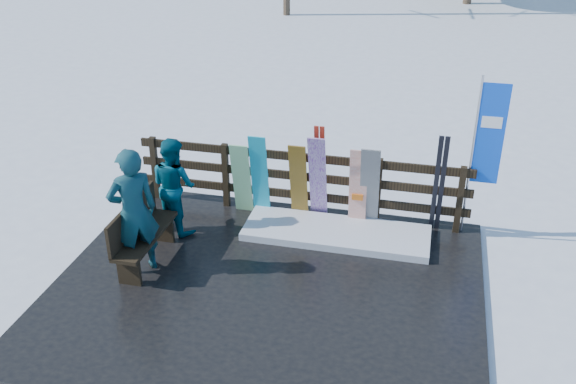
% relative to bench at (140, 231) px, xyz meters
% --- Properties ---
extents(ground, '(700.00, 700.00, 0.00)m').
position_rel_bench_xyz_m(ground, '(1.97, -0.23, -0.60)').
color(ground, white).
rests_on(ground, ground).
extents(deck, '(6.00, 5.00, 0.08)m').
position_rel_bench_xyz_m(deck, '(1.97, -0.23, -0.56)').
color(deck, black).
rests_on(deck, ground).
extents(fence, '(5.60, 0.10, 1.15)m').
position_rel_bench_xyz_m(fence, '(1.97, 1.97, 0.14)').
color(fence, black).
rests_on(fence, deck).
extents(snow_patch, '(2.96, 1.00, 0.12)m').
position_rel_bench_xyz_m(snow_patch, '(2.70, 1.37, -0.46)').
color(snow_patch, white).
rests_on(snow_patch, deck).
extents(bench, '(0.41, 1.50, 0.97)m').
position_rel_bench_xyz_m(bench, '(0.00, 0.00, 0.00)').
color(bench, black).
rests_on(bench, deck).
extents(snowboard_0, '(0.29, 0.29, 1.49)m').
position_rel_bench_xyz_m(snowboard_0, '(1.34, 1.75, 0.23)').
color(snowboard_0, '#19AEC8').
rests_on(snowboard_0, deck).
extents(snowboard_1, '(0.31, 0.28, 1.31)m').
position_rel_bench_xyz_m(snowboard_1, '(1.03, 1.75, 0.14)').
color(snowboard_1, white).
rests_on(snowboard_1, deck).
extents(snowboard_2, '(0.28, 0.35, 1.41)m').
position_rel_bench_xyz_m(snowboard_2, '(2.00, 1.75, 0.19)').
color(snowboard_2, orange).
rests_on(snowboard_2, deck).
extents(snowboard_3, '(0.28, 0.48, 1.60)m').
position_rel_bench_xyz_m(snowboard_3, '(2.31, 1.75, 0.28)').
color(snowboard_3, white).
rests_on(snowboard_3, deck).
extents(snowboard_4, '(0.30, 0.31, 1.45)m').
position_rel_bench_xyz_m(snowboard_4, '(3.15, 1.75, 0.21)').
color(snowboard_4, black).
rests_on(snowboard_4, deck).
extents(snowboard_5, '(0.28, 0.18, 1.40)m').
position_rel_bench_xyz_m(snowboard_5, '(2.97, 1.75, 0.18)').
color(snowboard_5, white).
rests_on(snowboard_5, deck).
extents(ski_pair_a, '(0.16, 0.32, 1.74)m').
position_rel_bench_xyz_m(ski_pair_a, '(2.33, 1.82, 0.35)').
color(ski_pair_a, '#B12715').
rests_on(ski_pair_a, deck).
extents(ski_pair_b, '(0.17, 0.36, 1.76)m').
position_rel_bench_xyz_m(ski_pair_b, '(4.22, 1.82, 0.36)').
color(ski_pair_b, black).
rests_on(ski_pair_b, deck).
extents(rental_flag, '(0.45, 0.04, 2.60)m').
position_rel_bench_xyz_m(rental_flag, '(4.83, 2.02, 1.09)').
color(rental_flag, silver).
rests_on(rental_flag, deck).
extents(person_front, '(0.83, 0.81, 1.92)m').
position_rel_bench_xyz_m(person_front, '(0.04, -0.22, 0.45)').
color(person_front, '#185B56').
rests_on(person_front, deck).
extents(person_back, '(0.96, 0.89, 1.58)m').
position_rel_bench_xyz_m(person_back, '(0.13, 1.02, 0.28)').
color(person_back, '#04495D').
rests_on(person_back, deck).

